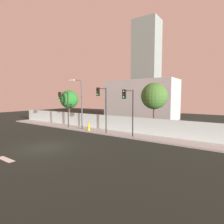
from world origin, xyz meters
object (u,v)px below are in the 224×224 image
traffic_light_right (102,101)px  street_lamp_curbside (80,100)px  roadside_tree_leftmost (69,99)px  roadside_tree_midleft (154,96)px  traffic_light_center (128,103)px  traffic_light_left (64,102)px  fire_hydrant (89,127)px

traffic_light_right → street_lamp_curbside: 3.85m
street_lamp_curbside → roadside_tree_leftmost: size_ratio=1.17×
roadside_tree_midleft → traffic_light_center: bearing=-107.2°
traffic_light_left → street_lamp_curbside: (2.50, 0.55, 0.28)m
traffic_light_left → roadside_tree_midleft: bearing=18.8°
street_lamp_curbside → roadside_tree_leftmost: (-5.57, 3.17, -0.02)m
fire_hydrant → roadside_tree_leftmost: roadside_tree_leftmost is taller
roadside_tree_leftmost → roadside_tree_midleft: (14.00, 0.00, 0.49)m
street_lamp_curbside → roadside_tree_midleft: 9.02m
traffic_light_center → roadside_tree_midleft: (1.17, 3.79, 0.66)m
street_lamp_curbside → roadside_tree_leftmost: street_lamp_curbside is taller
roadside_tree_leftmost → roadside_tree_midleft: size_ratio=0.90×
traffic_light_left → fire_hydrant: 4.91m
traffic_light_right → traffic_light_left: bearing=-179.4°
traffic_light_center → roadside_tree_leftmost: 13.38m
roadside_tree_leftmost → roadside_tree_midleft: roadside_tree_midleft is taller
traffic_light_center → traffic_light_right: bearing=177.9°
fire_hydrant → traffic_light_center: bearing=-6.0°
traffic_light_center → fire_hydrant: traffic_light_center is taller
fire_hydrant → roadside_tree_leftmost: (-6.92, 3.17, 3.25)m
street_lamp_curbside → fire_hydrant: 3.54m
street_lamp_curbside → roadside_tree_midleft: street_lamp_curbside is taller
roadside_tree_leftmost → traffic_light_right: bearing=-21.3°
traffic_light_left → roadside_tree_leftmost: (-3.07, 3.73, 0.25)m
traffic_light_left → roadside_tree_midleft: roadside_tree_midleft is taller
street_lamp_curbside → roadside_tree_midleft: size_ratio=1.06×
traffic_light_right → roadside_tree_midleft: (4.62, 3.66, 0.48)m
traffic_light_left → roadside_tree_midleft: (10.93, 3.73, 0.74)m
street_lamp_curbside → fire_hydrant: bearing=0.3°
fire_hydrant → roadside_tree_midleft: bearing=24.1°
traffic_light_left → traffic_light_right: bearing=0.6°
traffic_light_center → fire_hydrant: bearing=174.0°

